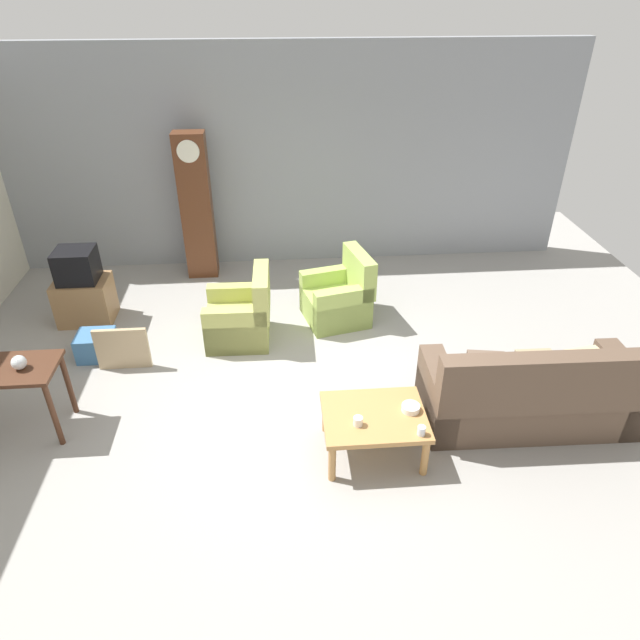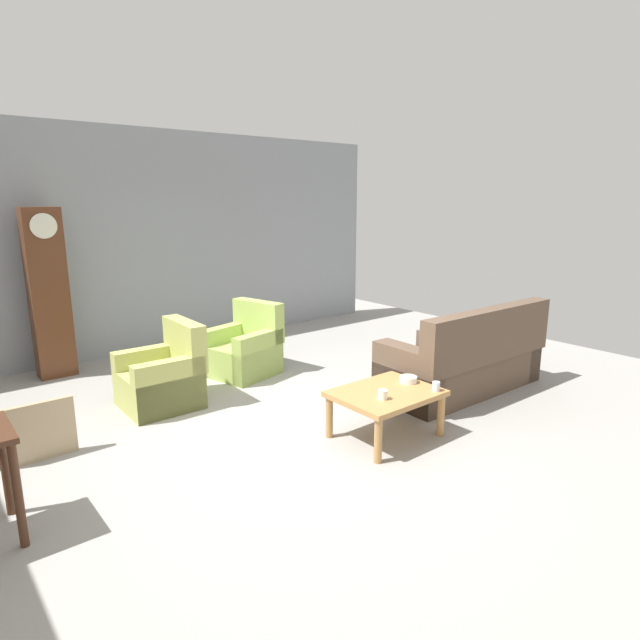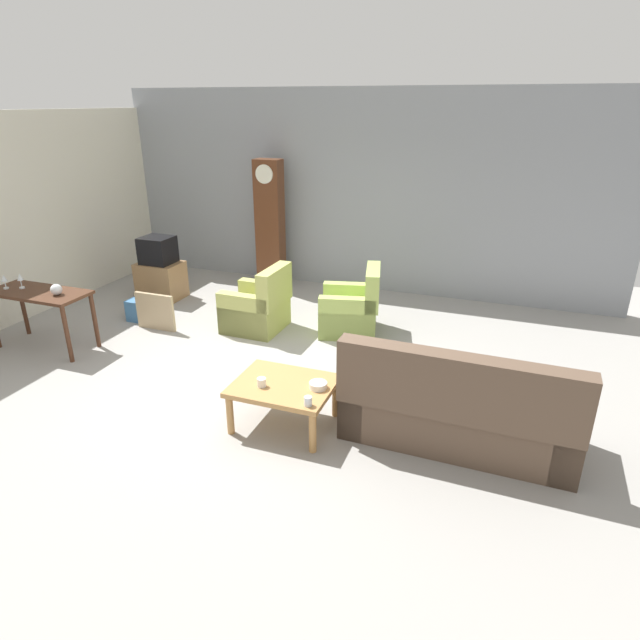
{
  "view_description": "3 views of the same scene",
  "coord_description": "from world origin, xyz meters",
  "px_view_note": "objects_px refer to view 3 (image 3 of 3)",
  "views": [
    {
      "loc": [
        -0.25,
        -4.7,
        3.96
      ],
      "look_at": [
        0.15,
        0.23,
        0.87
      ],
      "focal_mm": 31.57,
      "sensor_mm": 36.0,
      "label": 1
    },
    {
      "loc": [
        -2.88,
        -4.04,
        2.23
      ],
      "look_at": [
        0.67,
        0.3,
        0.93
      ],
      "focal_mm": 29.69,
      "sensor_mm": 36.0,
      "label": 2
    },
    {
      "loc": [
        2.47,
        -4.92,
        2.98
      ],
      "look_at": [
        0.65,
        0.0,
        0.82
      ],
      "focal_mm": 29.89,
      "sensor_mm": 36.0,
      "label": 3
    }
  ],
  "objects_px": {
    "coffee_table_wood": "(284,389)",
    "bowl_white_stacked": "(318,385)",
    "couch_floral": "(458,410)",
    "armchair_olive_near": "(258,309)",
    "wine_glass_tall": "(4,280)",
    "wine_glass_mid": "(20,279)",
    "grandfather_clock": "(270,224)",
    "storage_box_blue": "(145,309)",
    "cup_white_porcelain": "(262,382)",
    "tv_crt": "(158,250)",
    "framed_picture_leaning": "(155,312)",
    "armchair_olive_far": "(352,311)",
    "tv_stand_cabinet": "(161,280)",
    "glass_dome_cloche": "(56,289)",
    "cup_blue_rimmed": "(308,401)",
    "console_table_dark": "(40,300)"
  },
  "relations": [
    {
      "from": "coffee_table_wood",
      "to": "cup_white_porcelain",
      "type": "height_order",
      "value": "cup_white_porcelain"
    },
    {
      "from": "tv_crt",
      "to": "storage_box_blue",
      "type": "bearing_deg",
      "value": -69.13
    },
    {
      "from": "grandfather_clock",
      "to": "tv_crt",
      "type": "distance_m",
      "value": 1.87
    },
    {
      "from": "framed_picture_leaning",
      "to": "bowl_white_stacked",
      "type": "relative_size",
      "value": 3.5
    },
    {
      "from": "tv_crt",
      "to": "bowl_white_stacked",
      "type": "relative_size",
      "value": 2.8
    },
    {
      "from": "coffee_table_wood",
      "to": "wine_glass_tall",
      "type": "bearing_deg",
      "value": 172.8
    },
    {
      "from": "framed_picture_leaning",
      "to": "armchair_olive_far",
      "type": "bearing_deg",
      "value": 18.79
    },
    {
      "from": "couch_floral",
      "to": "cup_white_porcelain",
      "type": "height_order",
      "value": "couch_floral"
    },
    {
      "from": "grandfather_clock",
      "to": "wine_glass_tall",
      "type": "xyz_separation_m",
      "value": [
        -2.11,
        -3.4,
        -0.18
      ]
    },
    {
      "from": "coffee_table_wood",
      "to": "bowl_white_stacked",
      "type": "xyz_separation_m",
      "value": [
        0.35,
        0.03,
        0.1
      ]
    },
    {
      "from": "couch_floral",
      "to": "coffee_table_wood",
      "type": "height_order",
      "value": "couch_floral"
    },
    {
      "from": "console_table_dark",
      "to": "framed_picture_leaning",
      "type": "relative_size",
      "value": 2.17
    },
    {
      "from": "storage_box_blue",
      "to": "wine_glass_tall",
      "type": "bearing_deg",
      "value": -128.46
    },
    {
      "from": "armchair_olive_near",
      "to": "tv_stand_cabinet",
      "type": "bearing_deg",
      "value": 163.01
    },
    {
      "from": "couch_floral",
      "to": "wine_glass_tall",
      "type": "relative_size",
      "value": 11.39
    },
    {
      "from": "couch_floral",
      "to": "armchair_olive_near",
      "type": "relative_size",
      "value": 2.3
    },
    {
      "from": "coffee_table_wood",
      "to": "bowl_white_stacked",
      "type": "height_order",
      "value": "bowl_white_stacked"
    },
    {
      "from": "grandfather_clock",
      "to": "storage_box_blue",
      "type": "relative_size",
      "value": 5.0
    },
    {
      "from": "couch_floral",
      "to": "cup_white_porcelain",
      "type": "bearing_deg",
      "value": -167.51
    },
    {
      "from": "bowl_white_stacked",
      "to": "wine_glass_mid",
      "type": "height_order",
      "value": "wine_glass_mid"
    },
    {
      "from": "tv_crt",
      "to": "glass_dome_cloche",
      "type": "bearing_deg",
      "value": -87.78
    },
    {
      "from": "console_table_dark",
      "to": "grandfather_clock",
      "type": "height_order",
      "value": "grandfather_clock"
    },
    {
      "from": "couch_floral",
      "to": "wine_glass_mid",
      "type": "relative_size",
      "value": 10.59
    },
    {
      "from": "armchair_olive_far",
      "to": "grandfather_clock",
      "type": "height_order",
      "value": "grandfather_clock"
    },
    {
      "from": "storage_box_blue",
      "to": "cup_white_porcelain",
      "type": "height_order",
      "value": "cup_white_porcelain"
    },
    {
      "from": "tv_crt",
      "to": "cup_white_porcelain",
      "type": "distance_m",
      "value": 4.28
    },
    {
      "from": "armchair_olive_near",
      "to": "wine_glass_mid",
      "type": "bearing_deg",
      "value": -150.24
    },
    {
      "from": "tv_stand_cabinet",
      "to": "bowl_white_stacked",
      "type": "xyz_separation_m",
      "value": [
        3.72,
        -2.67,
        0.19
      ]
    },
    {
      "from": "tv_stand_cabinet",
      "to": "glass_dome_cloche",
      "type": "height_order",
      "value": "glass_dome_cloche"
    },
    {
      "from": "wine_glass_tall",
      "to": "armchair_olive_near",
      "type": "bearing_deg",
      "value": 29.47
    },
    {
      "from": "grandfather_clock",
      "to": "glass_dome_cloche",
      "type": "bearing_deg",
      "value": -111.45
    },
    {
      "from": "grandfather_clock",
      "to": "cup_white_porcelain",
      "type": "height_order",
      "value": "grandfather_clock"
    },
    {
      "from": "tv_stand_cabinet",
      "to": "wine_glass_mid",
      "type": "distance_m",
      "value": 2.26
    },
    {
      "from": "grandfather_clock",
      "to": "cup_blue_rimmed",
      "type": "height_order",
      "value": "grandfather_clock"
    },
    {
      "from": "tv_crt",
      "to": "wine_glass_mid",
      "type": "relative_size",
      "value": 2.4
    },
    {
      "from": "coffee_table_wood",
      "to": "cup_blue_rimmed",
      "type": "height_order",
      "value": "cup_blue_rimmed"
    },
    {
      "from": "storage_box_blue",
      "to": "wine_glass_mid",
      "type": "bearing_deg",
      "value": -125.12
    },
    {
      "from": "grandfather_clock",
      "to": "storage_box_blue",
      "type": "xyz_separation_m",
      "value": [
        -1.07,
        -2.09,
        -0.91
      ]
    },
    {
      "from": "tv_crt",
      "to": "cup_white_porcelain",
      "type": "bearing_deg",
      "value": -41.48
    },
    {
      "from": "tv_stand_cabinet",
      "to": "storage_box_blue",
      "type": "height_order",
      "value": "tv_stand_cabinet"
    },
    {
      "from": "storage_box_blue",
      "to": "wine_glass_tall",
      "type": "height_order",
      "value": "wine_glass_tall"
    },
    {
      "from": "storage_box_blue",
      "to": "glass_dome_cloche",
      "type": "xyz_separation_m",
      "value": [
        -0.25,
        -1.27,
        0.69
      ]
    },
    {
      "from": "wine_glass_tall",
      "to": "couch_floral",
      "type": "bearing_deg",
      "value": -2.43
    },
    {
      "from": "bowl_white_stacked",
      "to": "wine_glass_mid",
      "type": "xyz_separation_m",
      "value": [
        -4.25,
        0.57,
        0.41
      ]
    },
    {
      "from": "wine_glass_mid",
      "to": "bowl_white_stacked",
      "type": "bearing_deg",
      "value": -7.61
    },
    {
      "from": "grandfather_clock",
      "to": "tv_stand_cabinet",
      "type": "distance_m",
      "value": 2.01
    },
    {
      "from": "framed_picture_leaning",
      "to": "wine_glass_tall",
      "type": "xyz_separation_m",
      "value": [
        -1.42,
        -1.06,
        0.63
      ]
    },
    {
      "from": "bowl_white_stacked",
      "to": "wine_glass_mid",
      "type": "bearing_deg",
      "value": 172.39
    },
    {
      "from": "tv_stand_cabinet",
      "to": "framed_picture_leaning",
      "type": "bearing_deg",
      "value": -57.87
    },
    {
      "from": "cup_white_porcelain",
      "to": "couch_floral",
      "type": "bearing_deg",
      "value": 12.49
    }
  ]
}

